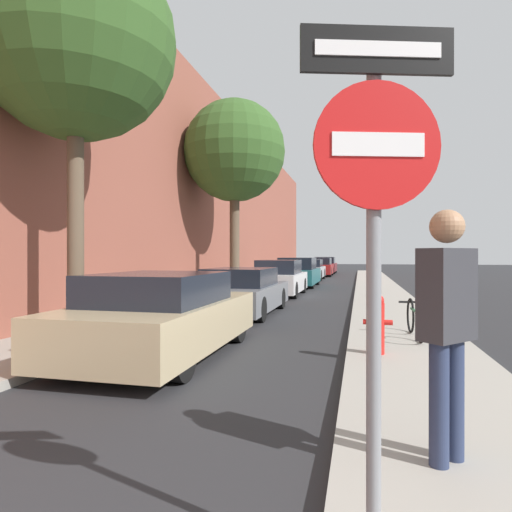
% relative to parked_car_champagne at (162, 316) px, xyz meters
% --- Properties ---
extents(ground_plane, '(120.00, 120.00, 0.00)m').
position_rel_parked_car_champagne_xyz_m(ground_plane, '(0.89, 9.40, -0.62)').
color(ground_plane, '#28282B').
extents(sidewalk_left, '(2.00, 52.00, 0.12)m').
position_rel_parked_car_champagne_xyz_m(sidewalk_left, '(-2.01, 9.40, -0.56)').
color(sidewalk_left, '#9E998E').
rests_on(sidewalk_left, ground).
extents(sidewalk_right, '(2.00, 52.00, 0.12)m').
position_rel_parked_car_champagne_xyz_m(sidewalk_right, '(3.79, 9.40, -0.56)').
color(sidewalk_right, '#9E998E').
rests_on(sidewalk_right, ground).
extents(building_facade_left, '(0.70, 52.00, 8.51)m').
position_rel_parked_car_champagne_xyz_m(building_facade_left, '(-3.36, 9.40, 3.63)').
color(building_facade_left, brown).
rests_on(building_facade_left, ground).
extents(parked_car_champagne, '(1.88, 4.07, 1.29)m').
position_rel_parked_car_champagne_xyz_m(parked_car_champagne, '(0.00, 0.00, 0.00)').
color(parked_car_champagne, black).
rests_on(parked_car_champagne, ground).
extents(parked_car_grey, '(1.78, 4.27, 1.22)m').
position_rel_parked_car_champagne_xyz_m(parked_car_grey, '(-0.06, 4.91, -0.04)').
color(parked_car_grey, black).
rests_on(parked_car_grey, ground).
extents(parked_car_white, '(1.70, 3.97, 1.37)m').
position_rel_parked_car_champagne_xyz_m(parked_car_white, '(-0.05, 10.35, 0.03)').
color(parked_car_white, black).
rests_on(parked_car_white, ground).
extents(parked_car_teal, '(1.85, 4.41, 1.44)m').
position_rel_parked_car_champagne_xyz_m(parked_car_teal, '(-0.02, 15.25, 0.05)').
color(parked_car_teal, black).
rests_on(parked_car_teal, ground).
extents(parked_car_silver, '(1.69, 4.06, 1.29)m').
position_rel_parked_car_champagne_xyz_m(parked_car_silver, '(-0.09, 21.19, -0.00)').
color(parked_car_silver, black).
rests_on(parked_car_silver, ground).
extents(parked_car_red, '(1.85, 3.99, 1.36)m').
position_rel_parked_car_champagne_xyz_m(parked_car_red, '(0.08, 26.18, 0.03)').
color(parked_car_red, black).
rests_on(parked_car_red, ground).
extents(parked_car_maroon, '(1.79, 4.02, 1.40)m').
position_rel_parked_car_champagne_xyz_m(parked_car_maroon, '(0.11, 31.06, 0.04)').
color(parked_car_maroon, black).
rests_on(parked_car_maroon, ground).
extents(street_tree_near, '(3.44, 3.44, 6.88)m').
position_rel_parked_car_champagne_xyz_m(street_tree_near, '(-1.77, 0.31, 4.64)').
color(street_tree_near, brown).
rests_on(street_tree_near, sidewalk_left).
extents(street_tree_far, '(3.62, 3.62, 6.99)m').
position_rel_parked_car_champagne_xyz_m(street_tree_far, '(-1.37, 8.66, 4.64)').
color(street_tree_far, brown).
rests_on(street_tree_far, sidewalk_left).
extents(fire_hydrant, '(0.42, 0.19, 0.87)m').
position_rel_parked_car_champagne_xyz_m(fire_hydrant, '(3.24, 0.39, -0.05)').
color(fire_hydrant, red).
rests_on(fire_hydrant, sidewalk_right).
extents(traffic_sign_post, '(0.70, 0.23, 2.51)m').
position_rel_parked_car_champagne_xyz_m(traffic_sign_post, '(3.06, -4.09, 1.16)').
color(traffic_sign_post, gray).
rests_on(traffic_sign_post, sidewalk_right).
extents(pedestrian, '(0.44, 0.45, 1.77)m').
position_rel_parked_car_champagne_xyz_m(pedestrian, '(3.58, -2.95, 0.51)').
color(pedestrian, '#283351').
rests_on(pedestrian, sidewalk_right).
extents(bicycle, '(0.44, 1.58, 0.65)m').
position_rel_parked_car_champagne_xyz_m(bicycle, '(3.93, 1.84, -0.17)').
color(bicycle, black).
rests_on(bicycle, sidewalk_right).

